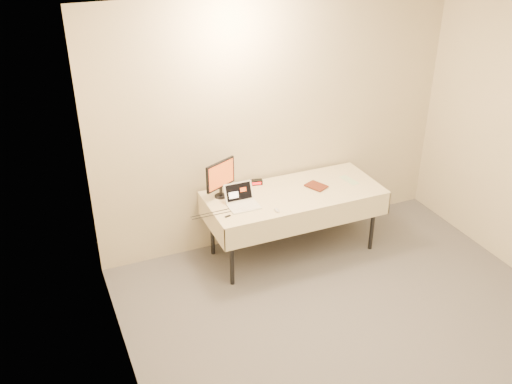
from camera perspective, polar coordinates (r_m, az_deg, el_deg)
name	(u,v)px	position (r m, az deg, el deg)	size (l,w,h in m)	color
ground	(403,380)	(5.04, 14.50, -17.74)	(5.00, 5.00, 0.00)	#505056
back_wall	(277,123)	(6.09, 2.09, 6.94)	(4.00, 0.10, 2.70)	beige
table	(294,197)	(6.00, 3.81, -0.53)	(1.86, 0.81, 0.74)	black
laptop	(242,200)	(5.70, -1.44, -0.84)	(0.30, 0.29, 0.20)	white
monitor	(220,176)	(5.78, -3.58, 1.57)	(0.36, 0.19, 0.40)	black
book	(312,180)	(5.99, 5.62, 1.16)	(0.16, 0.02, 0.22)	maroon
alarm_clock	(256,182)	(6.10, 0.02, 0.98)	(0.14, 0.08, 0.05)	black
clicker	(277,210)	(5.61, 2.10, -1.81)	(0.04, 0.09, 0.02)	silver
paper_form	(349,180)	(6.29, 9.28, 1.19)	(0.10, 0.24, 0.00)	beige
usb_dongle	(228,216)	(5.52, -2.84, -2.43)	(0.06, 0.02, 0.01)	black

